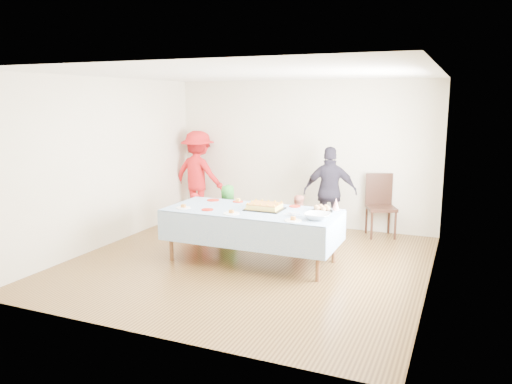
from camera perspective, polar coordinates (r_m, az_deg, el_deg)
ground at (r=7.38m, az=-0.91°, el=-8.05°), size 5.00×5.00×0.00m
room_walls at (r=7.00m, az=-0.53°, el=5.78°), size 5.04×5.04×2.72m
party_table at (r=7.23m, az=-0.46°, el=-2.47°), size 2.50×1.10×0.78m
birthday_cake at (r=7.22m, az=1.00°, el=-1.68°), size 0.53×0.41×0.09m
rolls_tray at (r=7.15m, az=7.54°, el=-1.94°), size 0.31×0.31×0.09m
punch_bowl at (r=6.69m, az=7.03°, el=-2.76°), size 0.35×0.35×0.09m
party_hat at (r=7.27m, az=9.13°, el=-1.36°), size 0.11×0.11×0.18m
fork_pile at (r=6.84m, az=4.08°, el=-2.48°), size 0.24×0.18×0.07m
plate_red_far_a at (r=7.90m, az=-4.92°, el=-0.93°), size 0.20×0.20×0.01m
plate_red_far_b at (r=7.76m, az=-2.06°, el=-1.10°), size 0.16×0.16×0.01m
plate_red_far_c at (r=7.55m, az=1.01°, el=-1.43°), size 0.18×0.18×0.01m
plate_red_far_d at (r=7.44m, az=4.46°, el=-1.64°), size 0.17×0.17×0.01m
plate_red_near at (r=7.23m, az=-5.58°, el=-2.02°), size 0.18×0.18×0.01m
plate_white_left at (r=7.40m, az=-8.30°, el=-1.79°), size 0.21×0.21×0.01m
plate_white_mid at (r=6.97m, az=-2.83°, el=-2.46°), size 0.23×0.23×0.01m
plate_white_right at (r=6.58m, az=4.25°, el=-3.26°), size 0.23×0.23×0.01m
dining_chair at (r=8.95m, az=14.00°, el=-1.06°), size 0.62×0.62×1.08m
toddler_left at (r=8.67m, az=-6.90°, el=-2.62°), size 0.33×0.27×0.78m
toddler_mid at (r=8.35m, az=-3.22°, el=-2.42°), size 0.54×0.44×0.96m
toddler_right at (r=8.06m, az=4.76°, el=-3.31°), size 0.48×0.41×0.86m
adult_left at (r=10.00m, az=-6.61°, el=1.96°), size 1.18×0.75×1.75m
adult_right at (r=8.67m, az=8.47°, el=-0.00°), size 0.98×0.58×1.57m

